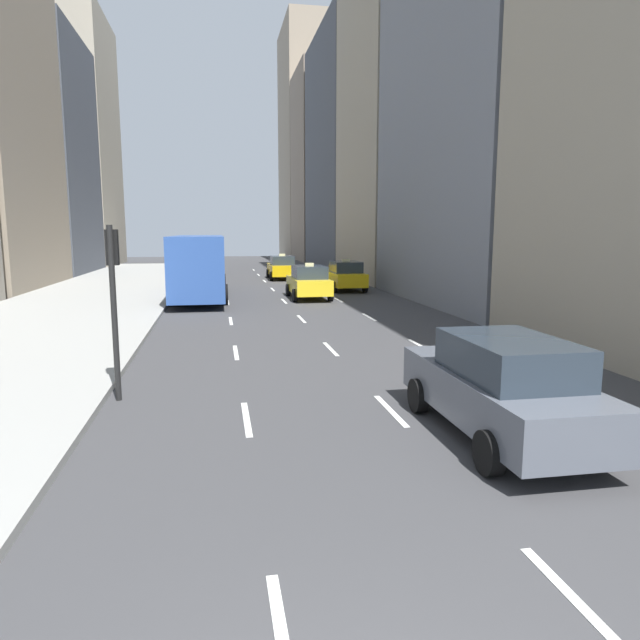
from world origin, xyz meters
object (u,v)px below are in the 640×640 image
Objects in this scene: taxi_lead at (345,276)px; taxi_second at (309,282)px; traffic_light_pole at (113,284)px; taxi_third at (282,267)px; sedan_black_near at (502,386)px; city_bus at (199,264)px.

taxi_lead is 1.00× the size of taxi_second.
taxi_third is at bearing 77.15° from traffic_light_pole.
sedan_black_near is (0.00, -20.60, 0.01)m from taxi_second.
city_bus is at bearing 104.28° from sedan_black_near.
taxi_second is 20.60m from sedan_black_near.
taxi_lead is 23.10m from traffic_light_pole.
taxi_lead is 1.22× the size of traffic_light_pole.
taxi_third is 0.38× the size of city_bus.
city_bus reaches higher than sedan_black_near.
traffic_light_pole is (-6.75, -29.59, 1.53)m from taxi_third.
city_bus is (-5.61, -11.03, 0.91)m from taxi_third.
taxi_lead and taxi_second have the same top height.
city_bus is 18.60m from traffic_light_pole.
taxi_lead is at bearing 16.03° from city_bus.
taxi_third is 33.07m from sedan_black_near.
taxi_second is 5.87m from city_bus.
taxi_third is at bearing 108.01° from taxi_lead.
taxi_second is at bearing -125.96° from taxi_lead.
sedan_black_near is 22.76m from city_bus.
traffic_light_pole is (-1.14, -18.56, 0.62)m from city_bus.
traffic_light_pole is at bearing 152.69° from sedan_black_near.
sedan_black_near is (-2.80, -24.46, 0.01)m from taxi_lead.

